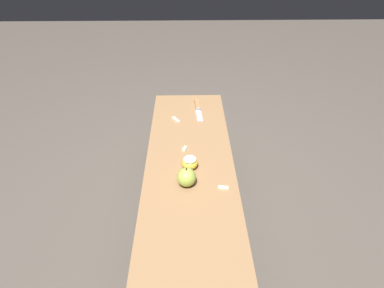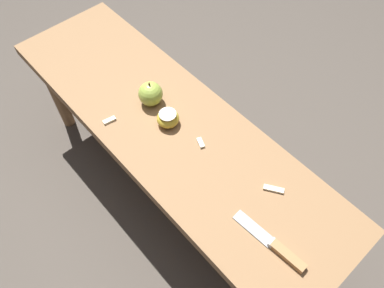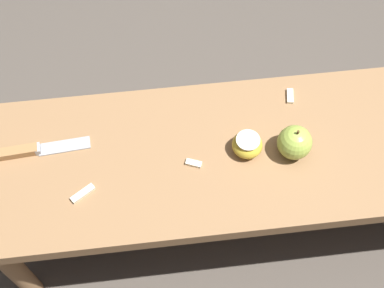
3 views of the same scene
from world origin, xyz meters
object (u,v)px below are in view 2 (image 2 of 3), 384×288
object	(u,v)px
apple_whole	(151,94)
apple_cut	(169,118)
wooden_bench	(169,134)
knife	(279,249)

from	to	relation	value
apple_whole	apple_cut	bearing A→B (deg)	172.91
wooden_bench	apple_whole	bearing A→B (deg)	-8.26
apple_cut	apple_whole	bearing A→B (deg)	-7.09
apple_cut	knife	bearing A→B (deg)	173.89
knife	apple_whole	distance (m)	0.61
wooden_bench	knife	xyz separation A→B (m)	(-0.50, 0.05, 0.07)
knife	apple_cut	size ratio (longest dim) A/B	3.12
apple_whole	apple_cut	distance (m)	0.11
wooden_bench	apple_cut	xyz separation A→B (m)	(-0.00, -0.00, 0.08)
wooden_bench	apple_whole	size ratio (longest dim) A/B	14.73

